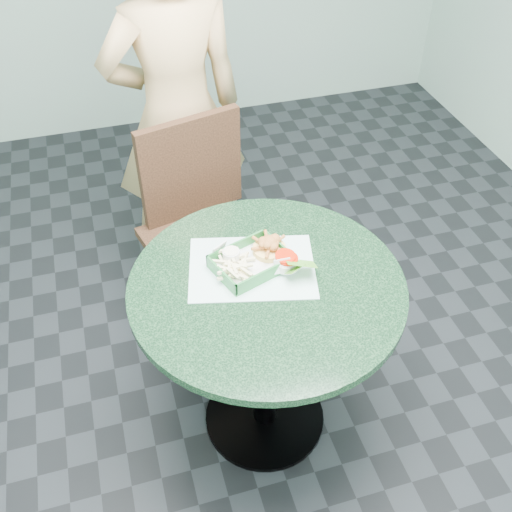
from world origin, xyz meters
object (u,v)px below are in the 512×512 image
object	(u,v)px
diner_person	(175,95)
food_basket	(251,268)
cafe_table	(266,322)
sauce_ramekin	(234,254)
crab_sandwich	(274,254)
dining_chair	(200,216)

from	to	relation	value
diner_person	food_basket	distance (m)	0.95
cafe_table	diner_person	world-z (taller)	diner_person
sauce_ramekin	diner_person	bearing A→B (deg)	90.92
food_basket	cafe_table	bearing A→B (deg)	-70.42
food_basket	crab_sandwich	size ratio (longest dim) A/B	2.11
food_basket	dining_chair	bearing A→B (deg)	94.96
cafe_table	dining_chair	bearing A→B (deg)	96.77
cafe_table	dining_chair	xyz separation A→B (m)	(-0.08, 0.69, -0.05)
crab_sandwich	sauce_ramekin	size ratio (longest dim) A/B	1.97
diner_person	sauce_ramekin	size ratio (longest dim) A/B	33.14
crab_sandwich	food_basket	bearing A→B (deg)	-171.97
diner_person	dining_chair	bearing A→B (deg)	85.10
dining_chair	crab_sandwich	world-z (taller)	dining_chair
food_basket	crab_sandwich	bearing A→B (deg)	8.03
cafe_table	dining_chair	size ratio (longest dim) A/B	0.96
sauce_ramekin	crab_sandwich	bearing A→B (deg)	-14.81
cafe_table	food_basket	distance (m)	0.21
diner_person	cafe_table	bearing A→B (deg)	88.92
sauce_ramekin	food_basket	bearing A→B (deg)	-45.24
crab_sandwich	cafe_table	bearing A→B (deg)	-119.83
dining_chair	diner_person	bearing A→B (deg)	77.02
dining_chair	crab_sandwich	bearing A→B (deg)	-91.36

